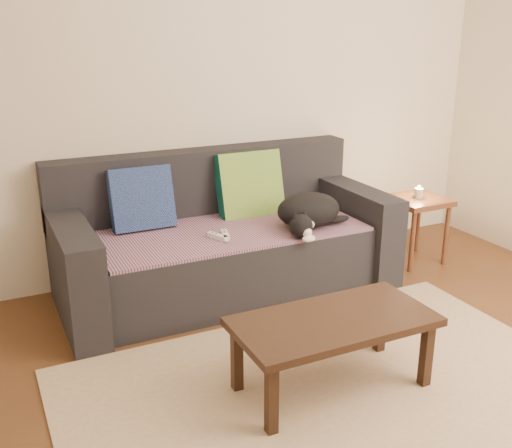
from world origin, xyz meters
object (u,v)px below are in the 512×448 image
wii_remote_b (225,235)px  coffee_table (334,327)px  sofa (224,244)px  wii_remote_a (218,237)px  side_table (417,209)px  cat (308,212)px

wii_remote_b → coffee_table: wii_remote_b is taller
sofa → wii_remote_a: 0.30m
wii_remote_a → sofa: bearing=-54.6°
side_table → cat: bearing=-172.8°
wii_remote_b → coffee_table: bearing=-160.3°
wii_remote_a → side_table: side_table is taller
sofa → cat: bearing=-31.5°
cat → wii_remote_a: 0.60m
coffee_table → cat: bearing=66.0°
wii_remote_a → wii_remote_b: size_ratio=1.00×
cat → wii_remote_a: bearing=161.4°
wii_remote_b → side_table: size_ratio=0.31×
sofa → coffee_table: (0.01, -1.28, 0.02)m
cat → wii_remote_b: 0.55m
sofa → wii_remote_b: 0.28m
cat → coffee_table: size_ratio=0.54×
side_table → coffee_table: (-1.43, -1.13, -0.07)m
wii_remote_a → wii_remote_b: same height
cat → wii_remote_b: cat is taller
cat → side_table: bearing=-6.5°
wii_remote_a → side_table: (1.57, 0.07, -0.06)m
wii_remote_b → side_table: 1.53m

